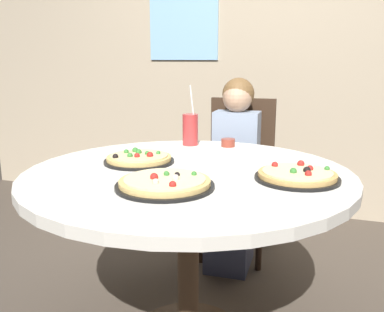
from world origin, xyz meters
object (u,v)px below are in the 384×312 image
at_px(pizza_veggie, 297,175).
at_px(sauce_bowl, 228,143).
at_px(dining_table, 188,192).
at_px(pizza_pepperoni, 139,159).
at_px(soda_cup, 190,129).
at_px(pizza_cheese, 164,183).
at_px(diner_child, 233,183).
at_px(chair_wooden, 239,168).

relative_size(pizza_veggie, sauce_bowl, 4.44).
relative_size(dining_table, pizza_pepperoni, 4.34).
height_order(pizza_veggie, soda_cup, soda_cup).
distance_m(pizza_cheese, sauce_bowl, 0.76).
bearing_deg(sauce_bowl, pizza_pepperoni, -121.09).
distance_m(pizza_veggie, pizza_pepperoni, 0.67).
bearing_deg(pizza_pepperoni, diner_child, 70.79).
distance_m(pizza_cheese, soda_cup, 0.76).
bearing_deg(dining_table, diner_child, 89.77).
bearing_deg(pizza_pepperoni, pizza_cheese, -51.29).
distance_m(pizza_veggie, sauce_bowl, 0.65).
bearing_deg(sauce_bowl, pizza_cheese, -92.55).
bearing_deg(diner_child, pizza_veggie, -61.30).
distance_m(dining_table, pizza_pepperoni, 0.27).
distance_m(chair_wooden, pizza_cheese, 1.22).
relative_size(pizza_veggie, pizza_cheese, 0.90).
xyz_separation_m(pizza_veggie, soda_cup, (-0.59, 0.49, 0.06)).
distance_m(dining_table, soda_cup, 0.55).
height_order(chair_wooden, soda_cup, soda_cup).
bearing_deg(pizza_veggie, dining_table, -178.74).
height_order(diner_child, pizza_pepperoni, diner_child).
bearing_deg(diner_child, chair_wooden, 92.18).
bearing_deg(pizza_veggie, sauce_bowl, 127.32).
xyz_separation_m(pizza_veggie, sauce_bowl, (-0.39, 0.51, 0.00)).
bearing_deg(diner_child, dining_table, -90.23).
xyz_separation_m(diner_child, pizza_cheese, (-0.01, -1.02, 0.28)).
bearing_deg(pizza_cheese, chair_wooden, 90.07).
xyz_separation_m(pizza_pepperoni, soda_cup, (0.08, 0.44, 0.06)).
bearing_deg(pizza_cheese, pizza_veggie, 30.32).
xyz_separation_m(dining_table, pizza_veggie, (0.42, 0.01, 0.11)).
xyz_separation_m(dining_table, diner_child, (0.00, 0.78, -0.18)).
height_order(pizza_pepperoni, soda_cup, soda_cup).
bearing_deg(chair_wooden, pizza_veggie, -65.79).
xyz_separation_m(chair_wooden, pizza_veggie, (0.43, -0.95, 0.24)).
bearing_deg(pizza_veggie, pizza_cheese, -149.68).
relative_size(pizza_veggie, soda_cup, 1.01).
relative_size(pizza_veggie, pizza_pepperoni, 1.03).
relative_size(pizza_cheese, pizza_pepperoni, 1.15).
bearing_deg(sauce_bowl, pizza_veggie, -52.68).
relative_size(diner_child, pizza_veggie, 3.48).
xyz_separation_m(dining_table, soda_cup, (-0.16, 0.50, 0.17)).
height_order(diner_child, sauce_bowl, diner_child).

